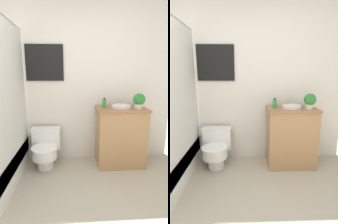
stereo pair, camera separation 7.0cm
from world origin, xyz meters
TOP-DOWN VIEW (x-y plane):
  - wall_back at (-0.00, 1.86)m, footprint 3.45×0.07m
  - toilet at (-0.26, 1.58)m, footprint 0.44×0.50m
  - vanity at (0.86, 1.59)m, footprint 0.72×0.47m
  - sink at (0.86, 1.61)m, footprint 0.28×0.32m
  - soap_bottle at (0.60, 1.60)m, footprint 0.06×0.06m
  - potted_plant at (1.08, 1.49)m, footprint 0.17×0.17m

SIDE VIEW (x-z plane):
  - toilet at x=-0.26m, z-range 0.01..0.57m
  - vanity at x=0.86m, z-range 0.00..0.88m
  - sink at x=0.86m, z-range 0.84..0.97m
  - soap_bottle at x=0.60m, z-range 0.87..1.02m
  - potted_plant at x=1.08m, z-range 0.89..1.12m
  - wall_back at x=0.00m, z-range 0.00..2.50m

